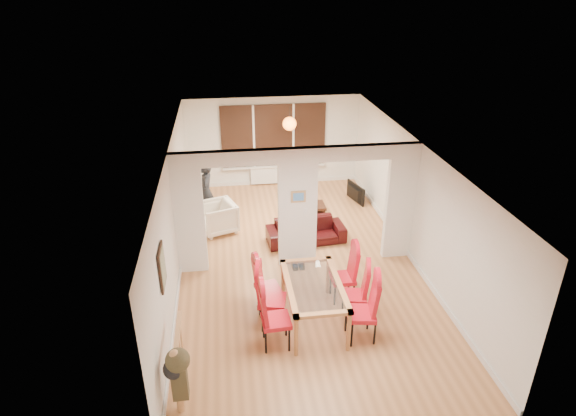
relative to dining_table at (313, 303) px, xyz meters
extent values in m
cube|color=#BC7C4C|center=(0.02, 2.02, -0.40)|extent=(5.00, 9.00, 0.01)
cube|color=white|center=(0.02, 2.02, 0.90)|extent=(5.00, 0.18, 2.60)
cube|color=black|center=(0.02, 6.46, 1.10)|extent=(3.00, 0.08, 1.80)
cube|color=white|center=(0.02, 6.42, -0.10)|extent=(1.40, 0.08, 0.50)
sphere|color=orange|center=(0.32, 5.32, 1.75)|extent=(0.36, 0.36, 0.36)
cube|color=gray|center=(-2.45, -0.38, 1.20)|extent=(0.04, 0.52, 0.67)
cube|color=#4C8CD8|center=(0.02, 1.92, 1.20)|extent=(0.30, 0.03, 0.25)
imported|color=black|center=(0.37, 2.90, -0.14)|extent=(1.85, 0.85, 0.53)
imported|color=#EFDFCA|center=(-1.66, 3.67, -0.03)|extent=(1.03, 1.04, 0.75)
imported|color=black|center=(-1.90, 4.31, 0.37)|extent=(0.58, 0.40, 1.56)
imported|color=black|center=(2.02, 4.91, -0.15)|extent=(0.87, 0.34, 0.50)
cylinder|color=#143F19|center=(0.35, 4.36, -0.01)|extent=(0.07, 0.07, 0.28)
imported|color=#351C12|center=(0.68, 4.43, -0.12)|extent=(0.21, 0.21, 0.05)
camera|label=1|loc=(-1.40, -6.80, 5.17)|focal=30.00mm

